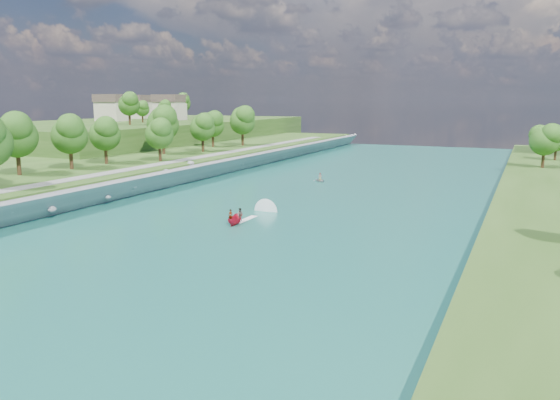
% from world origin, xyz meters
% --- Properties ---
extents(ground, '(260.00, 260.00, 0.00)m').
position_xyz_m(ground, '(0.00, 0.00, 0.00)').
color(ground, '#2D5119').
rests_on(ground, ground).
extents(river_water, '(55.00, 240.00, 0.10)m').
position_xyz_m(river_water, '(0.00, 20.00, 0.05)').
color(river_water, '#19615C').
rests_on(river_water, ground).
extents(berm_west, '(45.00, 240.00, 3.50)m').
position_xyz_m(berm_west, '(-50.00, 20.00, 1.75)').
color(berm_west, '#2D5119').
rests_on(berm_west, ground).
extents(ridge_west, '(60.00, 120.00, 9.00)m').
position_xyz_m(ridge_west, '(-82.50, 95.00, 4.50)').
color(ridge_west, '#2D5119').
rests_on(ridge_west, ground).
extents(riprap_bank, '(4.27, 236.00, 4.25)m').
position_xyz_m(riprap_bank, '(-25.86, 18.83, 1.81)').
color(riprap_bank, slate).
rests_on(riprap_bank, ground).
extents(riverside_path, '(3.00, 200.00, 0.10)m').
position_xyz_m(riverside_path, '(-32.50, 20.00, 3.55)').
color(riverside_path, gray).
rests_on(riverside_path, berm_west).
extents(ridge_houses, '(29.50, 29.50, 8.40)m').
position_xyz_m(ridge_houses, '(-88.67, 100.00, 13.31)').
color(ridge_houses, beige).
rests_on(ridge_houses, ridge_west).
extents(trees_west, '(15.71, 153.95, 12.89)m').
position_xyz_m(trees_west, '(-40.67, 10.42, 9.22)').
color(trees_west, '#1D5115').
rests_on(trees_west, berm_west).
extents(trees_ridge, '(15.74, 44.56, 10.47)m').
position_xyz_m(trees_ridge, '(-72.19, 87.99, 13.79)').
color(trees_ridge, '#1D5115').
rests_on(trees_ridge, ridge_west).
extents(motorboat, '(3.60, 18.65, 2.03)m').
position_xyz_m(motorboat, '(-1.55, 11.39, 0.68)').
color(motorboat, red).
rests_on(motorboat, river_water).
extents(raft, '(3.50, 3.72, 1.69)m').
position_xyz_m(raft, '(-4.58, 48.32, 0.48)').
color(raft, '#919599').
rests_on(raft, river_water).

